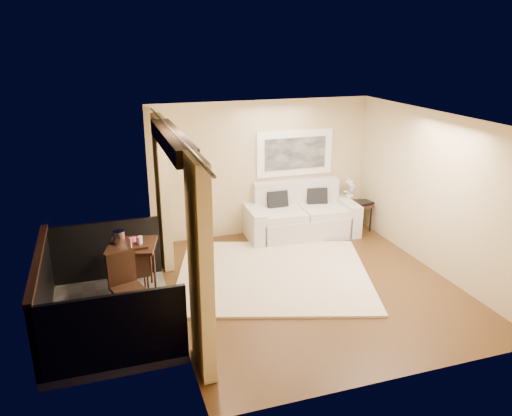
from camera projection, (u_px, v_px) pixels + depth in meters
floor at (310, 284)px, 8.16m from camera, size 5.00×5.00×0.00m
room_shell at (172, 140)px, 6.72m from camera, size 5.00×6.40×5.00m
balcony at (99, 307)px, 7.13m from camera, size 1.81×2.60×1.17m
curtains at (178, 222)px, 7.11m from camera, size 0.16×4.80×2.64m
artwork at (295, 153)px, 10.05m from camera, size 1.62×0.07×0.92m
rug at (273, 274)px, 8.46m from camera, size 3.86×3.59×0.04m
sofa at (300, 217)px, 10.13m from camera, size 2.27×1.06×1.07m
side_table at (357, 206)px, 10.35m from camera, size 0.60×0.60×0.58m
tray at (363, 203)px, 10.28m from camera, size 0.43×0.35×0.05m
orchid at (350, 189)px, 10.37m from camera, size 0.33×0.30×0.52m
bistro_table at (132, 249)px, 7.64m from camera, size 0.86×0.86×0.84m
balcony_chair_far at (136, 269)px, 7.58m from camera, size 0.40×0.41×0.87m
balcony_chair_near at (125, 280)px, 7.09m from camera, size 0.53×0.54×0.97m
ice_bucket at (119, 237)px, 7.62m from camera, size 0.18×0.18×0.20m
candle at (134, 239)px, 7.71m from camera, size 0.06×0.06×0.07m
vase at (131, 244)px, 7.41m from camera, size 0.04×0.04×0.18m
glass_a at (139, 241)px, 7.59m from camera, size 0.06×0.06×0.12m
glass_b at (140, 240)px, 7.63m from camera, size 0.06×0.06×0.12m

